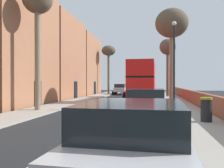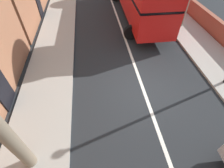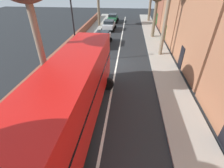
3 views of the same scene
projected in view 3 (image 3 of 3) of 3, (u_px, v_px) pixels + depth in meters
name	position (u px, v px, depth m)	size (l,w,h in m)	color
ground_plane	(117.00, 64.00, 17.32)	(84.00, 84.00, 0.00)	black
road_centre_line	(117.00, 64.00, 17.32)	(0.16, 54.00, 0.01)	silver
sidewalk_left	(164.00, 65.00, 16.86)	(2.60, 60.00, 0.12)	#9E998E
sidewalk_right	(72.00, 61.00, 17.72)	(2.60, 60.00, 0.12)	#9E998E
terraced_houses_left	(214.00, 14.00, 14.32)	(4.07, 47.62, 10.58)	brown
boundary_wall_right	(57.00, 56.00, 17.56)	(0.36, 54.00, 1.19)	brown
double_decker_bus	(75.00, 90.00, 9.04)	(3.69, 10.96, 4.06)	red
parked_car_silver_right_0	(102.00, 38.00, 22.06)	(2.60, 4.64, 1.67)	#B7BABF
parked_car_silver_right_1	(109.00, 25.00, 28.74)	(2.55, 3.96, 1.65)	#B7BABF
parked_car_green_right_3	(113.00, 18.00, 34.42)	(2.54, 4.33, 1.59)	#1E6038
lamppost_right	(74.00, 26.00, 15.82)	(0.32, 0.32, 6.31)	black
litter_bin_right	(82.00, 39.00, 22.60)	(0.55, 0.55, 1.16)	black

